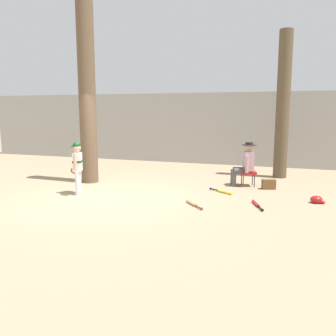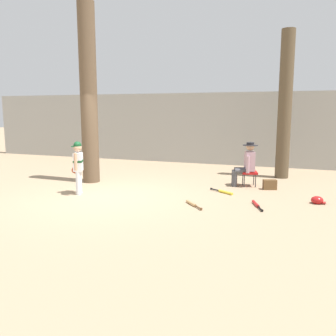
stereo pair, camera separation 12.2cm
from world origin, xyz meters
name	(u,v)px [view 1 (the left image)]	position (x,y,z in m)	size (l,w,h in m)	color
ground_plane	(106,197)	(0.00, 0.00, 0.00)	(60.00, 60.00, 0.00)	#9E8466
concrete_back_wall	(183,128)	(0.00, 6.24, 1.36)	(18.00, 0.36, 2.71)	#9E9E99
tree_near_player	(88,104)	(-1.34, 1.48, 2.23)	(0.66, 0.66, 5.10)	brown
tree_behind_spectator	(283,113)	(3.81, 4.05, 1.96)	(0.59, 0.59, 4.51)	brown
young_ballplayer	(77,164)	(-0.80, 0.05, 0.74)	(0.47, 0.55, 1.31)	white
folding_stool	(248,173)	(3.04, 2.43, 0.36)	(0.49, 0.49, 0.41)	red
seated_spectator	(245,163)	(2.95, 2.40, 0.64)	(0.68, 0.53, 1.20)	#47474C
handbag_beside_stool	(269,184)	(3.61, 2.19, 0.13)	(0.34, 0.18, 0.26)	brown
bat_red_barrel	(256,204)	(3.48, 0.38, 0.03)	(0.32, 0.73, 0.07)	red
bat_yellow_trainer	(223,192)	(2.57, 1.35, 0.03)	(0.67, 0.47, 0.07)	yellow
bat_wood_tan	(193,204)	(2.16, -0.04, 0.03)	(0.52, 0.58, 0.07)	tan
batting_helmet_red	(317,200)	(4.72, 1.06, 0.08)	(0.31, 0.24, 0.18)	#A81919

